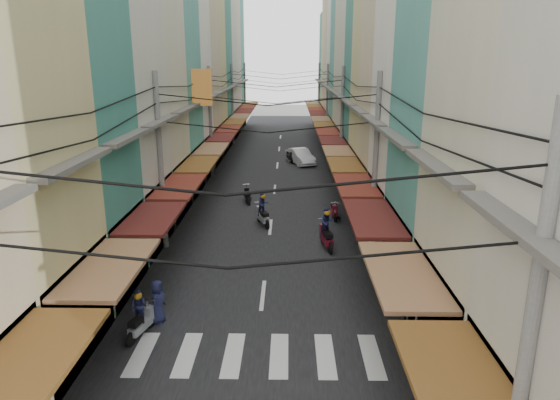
# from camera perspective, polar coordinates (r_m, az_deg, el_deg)

# --- Properties ---
(ground) EXTENTS (160.00, 160.00, 0.00)m
(ground) POSITION_cam_1_polar(r_m,az_deg,el_deg) (21.16, -1.69, -8.41)
(ground) COLOR slate
(ground) RESTS_ON ground
(road) EXTENTS (10.00, 80.00, 0.02)m
(road) POSITION_cam_1_polar(r_m,az_deg,el_deg) (40.23, -0.37, 3.38)
(road) COLOR black
(road) RESTS_ON ground
(sidewalk_left) EXTENTS (3.00, 80.00, 0.06)m
(sidewalk_left) POSITION_cam_1_polar(r_m,az_deg,el_deg) (40.90, -9.53, 3.40)
(sidewalk_left) COLOR gray
(sidewalk_left) RESTS_ON ground
(sidewalk_right) EXTENTS (3.00, 80.00, 0.06)m
(sidewalk_right) POSITION_cam_1_polar(r_m,az_deg,el_deg) (40.59, 8.85, 3.33)
(sidewalk_right) COLOR gray
(sidewalk_right) RESTS_ON ground
(crosswalk) EXTENTS (7.55, 2.40, 0.01)m
(crosswalk) POSITION_cam_1_polar(r_m,az_deg,el_deg) (15.88, -2.74, -17.25)
(crosswalk) COLOR silver
(crosswalk) RESTS_ON ground
(building_row_left) EXTENTS (7.80, 67.67, 23.70)m
(building_row_left) POSITION_cam_1_polar(r_m,az_deg,el_deg) (36.93, -13.50, 17.11)
(building_row_left) COLOR silver
(building_row_left) RESTS_ON ground
(building_row_right) EXTENTS (7.80, 68.98, 22.59)m
(building_row_right) POSITION_cam_1_polar(r_m,az_deg,el_deg) (36.39, 12.57, 16.62)
(building_row_right) COLOR #387D70
(building_row_right) RESTS_ON ground
(utility_poles) EXTENTS (10.20, 66.13, 8.20)m
(utility_poles) POSITION_cam_1_polar(r_m,az_deg,el_deg) (34.36, -0.60, 12.33)
(utility_poles) COLOR gray
(utility_poles) RESTS_ON ground
(white_car) EXTENTS (4.95, 3.29, 1.63)m
(white_car) POSITION_cam_1_polar(r_m,az_deg,el_deg) (42.92, 2.34, 4.14)
(white_car) COLOR white
(white_car) RESTS_ON ground
(bicycle) EXTENTS (1.62, 1.14, 1.04)m
(bicycle) POSITION_cam_1_polar(r_m,az_deg,el_deg) (24.40, 12.59, -5.42)
(bicycle) COLOR black
(bicycle) RESTS_ON ground
(moving_scooters) EXTENTS (7.74, 30.27, 1.99)m
(moving_scooters) POSITION_cam_1_polar(r_m,az_deg,el_deg) (26.74, -0.12, -1.91)
(moving_scooters) COLOR black
(moving_scooters) RESTS_ON ground
(parked_scooters) EXTENTS (12.97, 12.71, 1.00)m
(parked_scooters) POSITION_cam_1_polar(r_m,az_deg,el_deg) (18.19, 11.80, -11.40)
(parked_scooters) COLOR black
(parked_scooters) RESTS_ON ground
(pedestrians) EXTENTS (13.47, 24.86, 2.19)m
(pedestrians) POSITION_cam_1_polar(r_m,az_deg,el_deg) (25.54, -11.04, -1.94)
(pedestrians) COLOR black
(pedestrians) RESTS_ON ground
(market_umbrella) EXTENTS (2.42, 2.42, 2.55)m
(market_umbrella) POSITION_cam_1_polar(r_m,az_deg,el_deg) (15.28, 23.15, -10.46)
(market_umbrella) COLOR #B2B2B7
(market_umbrella) RESTS_ON ground
(traffic_sign) EXTENTS (0.10, 0.65, 2.98)m
(traffic_sign) POSITION_cam_1_polar(r_m,az_deg,el_deg) (15.38, 15.53, -9.85)
(traffic_sign) COLOR gray
(traffic_sign) RESTS_ON ground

